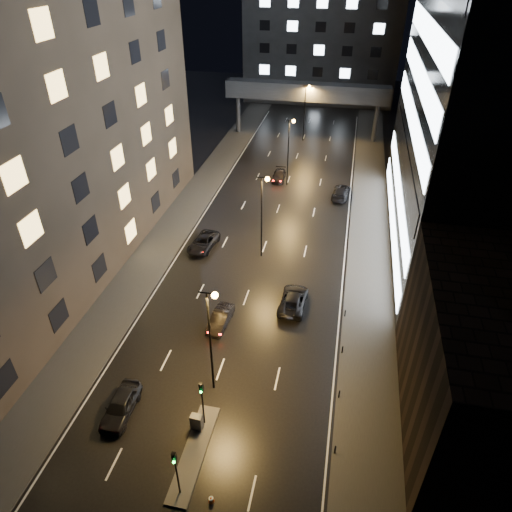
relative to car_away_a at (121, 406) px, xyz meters
The scene contains 23 objects.
ground 36.42m from the car_away_a, 79.97° to the left, with size 160.00×160.00×0.00m, color black.
sidewalk_left 31.47m from the car_away_a, 101.29° to the left, with size 5.00×110.00×0.15m, color #383533.
sidewalk_right 36.16m from the car_away_a, 58.59° to the left, with size 5.00×110.00×0.15m, color #383533.
building_left 31.99m from the car_away_a, 129.14° to the left, with size 15.00×48.00×40.00m, color #2D2319.
building_right_low 27.28m from the car_away_a, 10.45° to the left, with size 10.00×18.00×12.00m, color black.
building_far 94.79m from the car_away_a, 86.14° to the left, with size 34.00×14.00×25.00m, color #333335.
skybridge 66.59m from the car_away_a, 84.50° to the left, with size 30.00×3.00×10.00m.
median_island 7.02m from the car_away_a, 17.89° to the right, with size 1.60×8.00×0.15m, color #383533.
traffic_signal_near 7.03m from the car_away_a, ahead, with size 0.28×0.34×4.40m.
traffic_signal_far 8.71m from the car_away_a, 37.80° to the right, with size 0.28×0.34×4.40m.
bollard_row 16.71m from the car_away_a, ahead, with size 0.12×25.12×0.90m.
streetlight_near 9.45m from the car_away_a, 30.68° to the left, with size 1.45×0.50×10.15m.
streetlight_mid_a 25.37m from the car_away_a, 74.76° to the left, with size 1.45×0.50×10.15m.
streetlight_mid_b 44.70m from the car_away_a, 81.57° to the left, with size 1.45×0.50×10.15m.
streetlight_far 64.44m from the car_away_a, 84.19° to the left, with size 1.45×0.50×10.15m.
car_away_a is the anchor object (origin of this frame).
car_away_b 12.36m from the car_away_a, 66.95° to the left, with size 1.52×4.37×1.44m, color black.
car_away_c 24.12m from the car_away_a, 92.02° to the left, with size 2.48×5.39×1.50m, color black.
car_away_d 45.68m from the car_away_a, 83.92° to the left, with size 1.88×4.64×1.35m, color black.
car_toward_a 19.25m from the car_away_a, 53.98° to the left, with size 2.53×5.49×1.53m, color black.
car_toward_b 43.84m from the car_away_a, 70.40° to the left, with size 2.25×5.53×1.60m, color black.
utility_cabinet 6.24m from the car_away_a, ahead, with size 0.88×0.54×1.37m, color #4F5052.
cone_a 10.28m from the car_away_a, 30.71° to the right, with size 0.40×0.40×0.57m, color #ED480C.
Camera 1 is at (8.64, -15.96, 30.21)m, focal length 32.00 mm.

